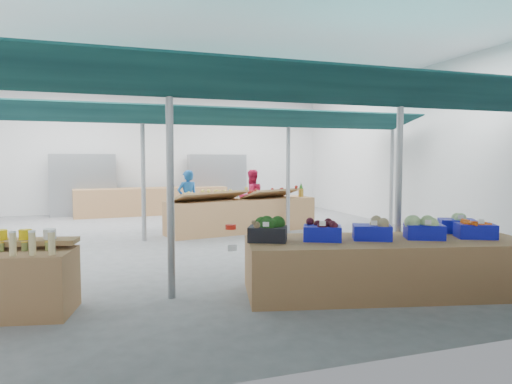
{
  "coord_description": "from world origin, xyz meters",
  "views": [
    {
      "loc": [
        -1.8,
        -9.98,
        1.82
      ],
      "look_at": [
        0.97,
        -1.6,
        1.21
      ],
      "focal_mm": 32.0,
      "sensor_mm": 36.0,
      "label": 1
    }
  ],
  "objects_px": {
    "veg_counter": "(386,266)",
    "vendor_left": "(188,199)",
    "crate_stack": "(453,242)",
    "vendor_right": "(251,197)",
    "fruit_counter": "(242,216)"
  },
  "relations": [
    {
      "from": "veg_counter",
      "to": "vendor_left",
      "type": "distance_m",
      "value": 7.04
    },
    {
      "from": "crate_stack",
      "to": "vendor_right",
      "type": "relative_size",
      "value": 0.4
    },
    {
      "from": "fruit_counter",
      "to": "crate_stack",
      "type": "height_order",
      "value": "fruit_counter"
    },
    {
      "from": "veg_counter",
      "to": "fruit_counter",
      "type": "distance_m",
      "value": 5.76
    },
    {
      "from": "veg_counter",
      "to": "crate_stack",
      "type": "distance_m",
      "value": 2.9
    },
    {
      "from": "veg_counter",
      "to": "vendor_left",
      "type": "xyz_separation_m",
      "value": [
        -1.56,
        6.85,
        0.41
      ]
    },
    {
      "from": "veg_counter",
      "to": "crate_stack",
      "type": "height_order",
      "value": "veg_counter"
    },
    {
      "from": "vendor_left",
      "to": "vendor_right",
      "type": "relative_size",
      "value": 1.0
    },
    {
      "from": "vendor_left",
      "to": "vendor_right",
      "type": "distance_m",
      "value": 1.8
    },
    {
      "from": "veg_counter",
      "to": "crate_stack",
      "type": "relative_size",
      "value": 6.12
    },
    {
      "from": "vendor_right",
      "to": "crate_stack",
      "type": "bearing_deg",
      "value": 101.24
    },
    {
      "from": "fruit_counter",
      "to": "vendor_left",
      "type": "relative_size",
      "value": 2.5
    },
    {
      "from": "veg_counter",
      "to": "vendor_right",
      "type": "bearing_deg",
      "value": 100.94
    },
    {
      "from": "veg_counter",
      "to": "vendor_left",
      "type": "bearing_deg",
      "value": 115.78
    },
    {
      "from": "vendor_left",
      "to": "vendor_right",
      "type": "xyz_separation_m",
      "value": [
        1.8,
        0.0,
        0.0
      ]
    }
  ]
}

